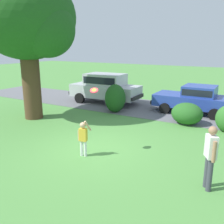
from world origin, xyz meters
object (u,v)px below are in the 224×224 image
Objects in this scene: parked_sedan at (195,98)px; parked_suv at (105,87)px; child_thrower at (83,136)px; adult_onlooker at (210,155)px; oak_tree_large at (30,23)px; frisbee at (94,90)px.

parked_suv reaches higher than parked_sedan.
child_thrower is (3.71, -7.40, -0.36)m from parked_suv.
parked_suv reaches higher than adult_onlooker.
child_thrower is (5.01, -2.67, -4.03)m from oak_tree_large.
parked_suv is 2.73× the size of adult_onlooker.
frisbee is at bearing -23.34° from oak_tree_large.
child_thrower is at bearing -104.24° from parked_sedan.
frisbee is at bearing -60.81° from parked_suv.
oak_tree_large is at bearing -105.43° from parked_suv.
frisbee reaches higher than child_thrower.
adult_onlooker reaches higher than child_thrower.
frisbee is at bearing -103.69° from parked_sedan.
parked_sedan is at bearing 105.15° from adult_onlooker.
parked_sedan is 2.54× the size of adult_onlooker.
parked_sedan is at bearing 35.88° from oak_tree_large.
oak_tree_large is at bearing -144.12° from parked_sedan.
oak_tree_large reaches higher than frisbee.
parked_sedan is 8.00m from adult_onlooker.
child_thrower is at bearing -112.98° from frisbee.
parked_sedan is 0.93× the size of parked_suv.
oak_tree_large reaches higher than parked_suv.
child_thrower is at bearing -63.38° from parked_suv.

